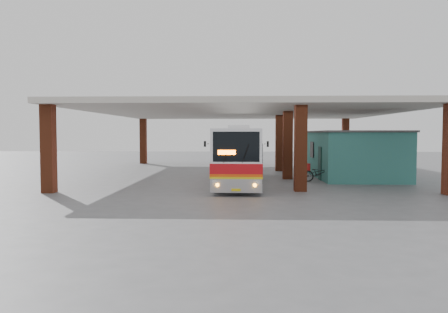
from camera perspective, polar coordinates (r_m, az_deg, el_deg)
ground at (r=25.31m, az=2.23°, el=-3.62°), size 90.00×90.00×0.00m
brick_columns at (r=30.19m, az=4.94°, el=1.59°), size 20.10×21.60×4.35m
canopy_roof at (r=31.69m, az=3.14°, el=5.87°), size 21.00×23.00×0.30m
shop_building at (r=30.13m, az=16.63°, el=0.31°), size 5.20×8.20×3.11m
coach_bus at (r=25.74m, az=2.10°, el=0.25°), size 2.78×11.68×3.38m
motorcycle at (r=26.81m, az=12.33°, el=-2.16°), size 2.16×1.36×1.07m
pedestrian at (r=24.12m, az=3.25°, el=-1.87°), size 0.76×0.71×1.74m
red_chair at (r=32.12m, az=10.88°, el=-1.63°), size 0.52×0.52×0.76m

